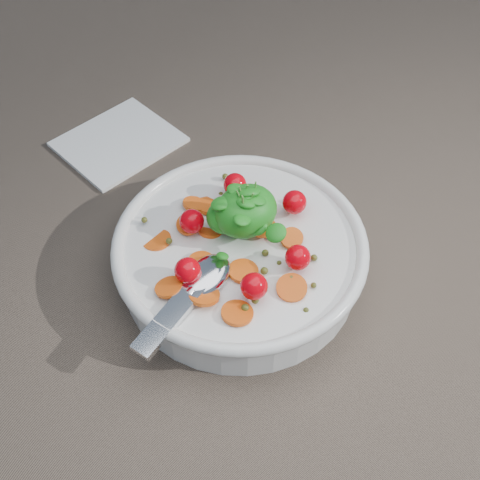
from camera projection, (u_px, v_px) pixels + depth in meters
ground at (231, 270)px, 0.67m from camera, size 6.00×6.00×0.00m
bowl at (240, 254)px, 0.64m from camera, size 0.29×0.27×0.11m
napkin at (119, 142)px, 0.80m from camera, size 0.16×0.14×0.01m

